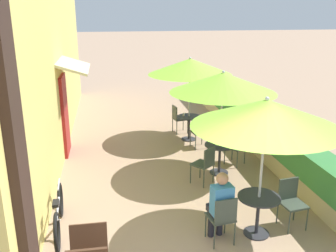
{
  "coord_description": "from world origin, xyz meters",
  "views": [
    {
      "loc": [
        -1.27,
        -3.8,
        3.74
      ],
      "look_at": [
        0.15,
        4.73,
        1.0
      ],
      "focal_mm": 40.0,
      "sensor_mm": 36.0,
      "label": 1
    }
  ],
  "objects_px": {
    "patio_umbrella_near": "(266,113)",
    "cafe_chair_mid_right": "(205,162)",
    "patio_table_mid": "(220,153)",
    "coffee_cup_mid": "(223,145)",
    "cafe_chair_near_left": "(291,199)",
    "cafe_chair_far_right": "(178,117)",
    "patio_umbrella_far": "(190,67)",
    "patio_umbrella_mid": "(223,83)",
    "patio_table_near": "(258,208)",
    "cafe_chair_mid_left": "(233,144)",
    "bicycle_leaning": "(59,214)",
    "cafe_chair_near_right": "(223,216)",
    "cafe_chair_far_left": "(202,129)",
    "patio_table_far": "(189,123)",
    "seated_patron_near_right": "(220,203)",
    "coffee_cup_far": "(184,114)"
  },
  "relations": [
    {
      "from": "cafe_chair_near_right",
      "to": "patio_table_far",
      "type": "distance_m",
      "value": 5.15
    },
    {
      "from": "cafe_chair_near_left",
      "to": "patio_umbrella_far",
      "type": "relative_size",
      "value": 0.36
    },
    {
      "from": "seated_patron_near_right",
      "to": "coffee_cup_far",
      "type": "height_order",
      "value": "seated_patron_near_right"
    },
    {
      "from": "patio_table_near",
      "to": "cafe_chair_far_left",
      "type": "xyz_separation_m",
      "value": [
        0.11,
        4.28,
        0.02
      ]
    },
    {
      "from": "cafe_chair_mid_right",
      "to": "seated_patron_near_right",
      "type": "bearing_deg",
      "value": -138.28
    },
    {
      "from": "cafe_chair_near_right",
      "to": "bicycle_leaning",
      "type": "height_order",
      "value": "cafe_chair_near_right"
    },
    {
      "from": "patio_table_mid",
      "to": "cafe_chair_far_right",
      "type": "height_order",
      "value": "cafe_chair_far_right"
    },
    {
      "from": "cafe_chair_mid_left",
      "to": "cafe_chair_far_right",
      "type": "distance_m",
      "value": 2.74
    },
    {
      "from": "cafe_chair_near_left",
      "to": "patio_umbrella_mid",
      "type": "distance_m",
      "value": 2.93
    },
    {
      "from": "patio_umbrella_near",
      "to": "cafe_chair_mid_right",
      "type": "xyz_separation_m",
      "value": [
        -0.39,
        2.02,
        -1.65
      ]
    },
    {
      "from": "patio_umbrella_near",
      "to": "cafe_chair_near_left",
      "type": "distance_m",
      "value": 1.79
    },
    {
      "from": "cafe_chair_mid_left",
      "to": "coffee_cup_far",
      "type": "distance_m",
      "value": 2.17
    },
    {
      "from": "patio_umbrella_near",
      "to": "cafe_chair_far_right",
      "type": "bearing_deg",
      "value": 93.1
    },
    {
      "from": "cafe_chair_mid_right",
      "to": "bicycle_leaning",
      "type": "height_order",
      "value": "cafe_chair_mid_right"
    },
    {
      "from": "cafe_chair_far_right",
      "to": "coffee_cup_mid",
      "type": "bearing_deg",
      "value": -3.18
    },
    {
      "from": "patio_umbrella_near",
      "to": "seated_patron_near_right",
      "type": "xyz_separation_m",
      "value": [
        -0.7,
        -0.06,
        -1.48
      ]
    },
    {
      "from": "patio_table_near",
      "to": "cafe_chair_mid_left",
      "type": "distance_m",
      "value": 3.09
    },
    {
      "from": "coffee_cup_mid",
      "to": "cafe_chair_near_right",
      "type": "bearing_deg",
      "value": -107.36
    },
    {
      "from": "patio_table_far",
      "to": "cafe_chair_far_right",
      "type": "height_order",
      "value": "cafe_chair_far_right"
    },
    {
      "from": "patio_table_near",
      "to": "coffee_cup_far",
      "type": "bearing_deg",
      "value": 92.73
    },
    {
      "from": "patio_table_mid",
      "to": "coffee_cup_mid",
      "type": "distance_m",
      "value": 0.29
    },
    {
      "from": "cafe_chair_far_right",
      "to": "patio_umbrella_mid",
      "type": "bearing_deg",
      "value": -3.4
    },
    {
      "from": "coffee_cup_mid",
      "to": "bicycle_leaning",
      "type": "xyz_separation_m",
      "value": [
        -3.48,
        -1.77,
        -0.42
      ]
    },
    {
      "from": "seated_patron_near_right",
      "to": "patio_umbrella_mid",
      "type": "xyz_separation_m",
      "value": [
        0.79,
        2.59,
        1.48
      ]
    },
    {
      "from": "cafe_chair_near_right",
      "to": "bicycle_leaning",
      "type": "relative_size",
      "value": 0.5
    },
    {
      "from": "patio_table_near",
      "to": "cafe_chair_mid_right",
      "type": "bearing_deg",
      "value": 100.98
    },
    {
      "from": "seated_patron_near_right",
      "to": "cafe_chair_far_left",
      "type": "bearing_deg",
      "value": 71.49
    },
    {
      "from": "patio_table_near",
      "to": "patio_table_mid",
      "type": "height_order",
      "value": "same"
    },
    {
      "from": "coffee_cup_mid",
      "to": "cafe_chair_far_left",
      "type": "relative_size",
      "value": 0.1
    },
    {
      "from": "patio_table_near",
      "to": "patio_umbrella_far",
      "type": "distance_m",
      "value": 5.22
    },
    {
      "from": "coffee_cup_mid",
      "to": "patio_umbrella_far",
      "type": "bearing_deg",
      "value": 94.99
    },
    {
      "from": "cafe_chair_far_right",
      "to": "cafe_chair_near_left",
      "type": "bearing_deg",
      "value": -0.49
    },
    {
      "from": "cafe_chair_mid_left",
      "to": "patio_table_far",
      "type": "height_order",
      "value": "cafe_chair_mid_left"
    },
    {
      "from": "patio_table_near",
      "to": "patio_umbrella_mid",
      "type": "xyz_separation_m",
      "value": [
        0.09,
        2.52,
        1.67
      ]
    },
    {
      "from": "cafe_chair_near_left",
      "to": "cafe_chair_mid_right",
      "type": "relative_size",
      "value": 1.0
    },
    {
      "from": "patio_umbrella_mid",
      "to": "cafe_chair_mid_right",
      "type": "bearing_deg",
      "value": -133.81
    },
    {
      "from": "patio_umbrella_far",
      "to": "cafe_chair_near_left",
      "type": "bearing_deg",
      "value": -80.73
    },
    {
      "from": "patio_table_mid",
      "to": "coffee_cup_mid",
      "type": "xyz_separation_m",
      "value": [
        0.03,
        -0.12,
        0.26
      ]
    },
    {
      "from": "patio_umbrella_mid",
      "to": "patio_table_far",
      "type": "relative_size",
      "value": 3.4
    },
    {
      "from": "patio_table_near",
      "to": "cafe_chair_far_left",
      "type": "height_order",
      "value": "cafe_chair_far_left"
    },
    {
      "from": "patio_table_mid",
      "to": "patio_umbrella_mid",
      "type": "relative_size",
      "value": 0.29
    },
    {
      "from": "cafe_chair_mid_right",
      "to": "bicycle_leaning",
      "type": "relative_size",
      "value": 0.5
    },
    {
      "from": "patio_umbrella_mid",
      "to": "cafe_chair_mid_right",
      "type": "height_order",
      "value": "patio_umbrella_mid"
    },
    {
      "from": "coffee_cup_mid",
      "to": "coffee_cup_far",
      "type": "height_order",
      "value": "same"
    },
    {
      "from": "patio_umbrella_mid",
      "to": "cafe_chair_far_right",
      "type": "relative_size",
      "value": 2.8
    },
    {
      "from": "cafe_chair_near_left",
      "to": "patio_umbrella_near",
      "type": "bearing_deg",
      "value": 6.25
    },
    {
      "from": "cafe_chair_mid_left",
      "to": "patio_umbrella_near",
      "type": "bearing_deg",
      "value": 39.21
    },
    {
      "from": "cafe_chair_near_left",
      "to": "cafe_chair_mid_right",
      "type": "xyz_separation_m",
      "value": [
        -1.07,
        1.84,
        0.0
      ]
    },
    {
      "from": "patio_umbrella_near",
      "to": "patio_table_mid",
      "type": "xyz_separation_m",
      "value": [
        0.09,
        2.52,
        -1.67
      ]
    },
    {
      "from": "seated_patron_near_right",
      "to": "patio_umbrella_mid",
      "type": "bearing_deg",
      "value": 64.96
    }
  ]
}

